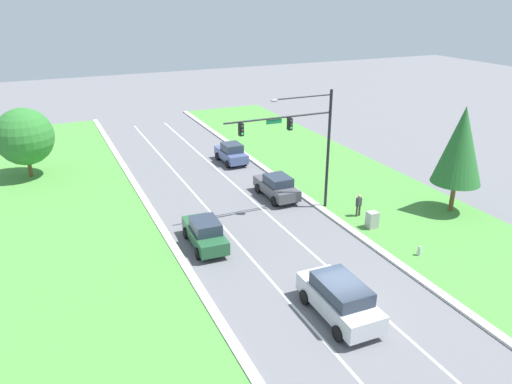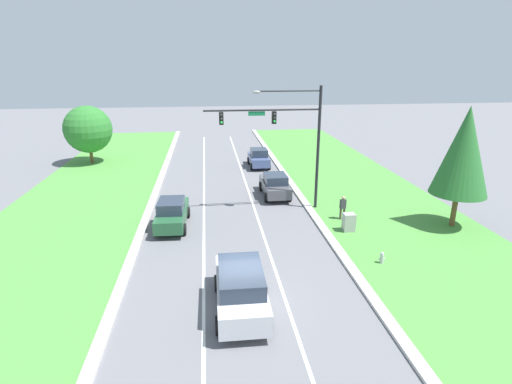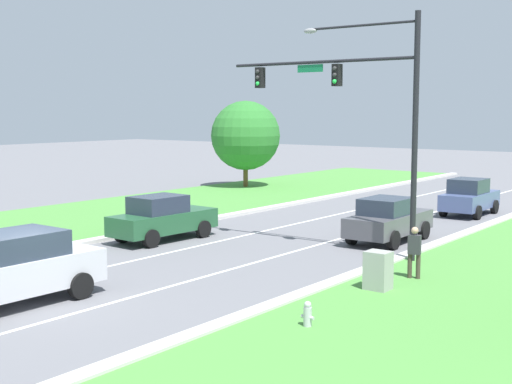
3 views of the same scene
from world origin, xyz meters
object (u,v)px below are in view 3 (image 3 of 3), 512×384
Objects in this scene: silver_suv at (9,268)px; graphite_sedan at (388,220)px; pedestrian at (414,251)px; fire_hydrant at (308,316)px; forest_sedan at (162,218)px; slate_blue_sedan at (469,197)px; utility_cabinet at (378,272)px; oak_near_left_tree at (246,136)px; traffic_signal_mast at (360,99)px.

silver_suv reaches higher than graphite_sedan.
graphite_sedan reaches higher than pedestrian.
pedestrian is at bearing 90.57° from fire_hydrant.
forest_sedan is at bearing -145.79° from graphite_sedan.
slate_blue_sedan is at bearing 81.50° from silver_suv.
silver_suv is 11.90m from pedestrian.
slate_blue_sedan is 5.96× the size of fire_hydrant.
silver_suv is 4.19× the size of utility_cabinet.
slate_blue_sedan is at bearing -87.21° from pedestrian.
pedestrian reaches higher than fire_hydrant.
graphite_sedan is 0.78× the size of oak_near_left_tree.
oak_near_left_tree is (-20.65, 24.13, 3.21)m from fire_hydrant.
traffic_signal_mast is at bearing 17.81° from forest_sedan.
pedestrian is (3.71, -14.62, 0.02)m from slate_blue_sedan.
traffic_signal_mast is 1.86× the size of graphite_sedan.
traffic_signal_mast reaches higher than fire_hydrant.
slate_blue_sedan is 24.13m from silver_suv.
utility_cabinet is (3.46, -16.54, -0.31)m from slate_blue_sedan.
oak_near_left_tree is (-16.97, 12.52, 2.65)m from graphite_sedan.
pedestrian is (3.62, -5.47, 0.03)m from graphite_sedan.
graphite_sedan is 3.82× the size of utility_cabinet.
utility_cabinet is 28.61m from oak_near_left_tree.
silver_suv reaches higher than forest_sedan.
traffic_signal_mast is 12.25× the size of fire_hydrant.
forest_sedan is 1.03× the size of graphite_sedan.
forest_sedan is at bearing 111.27° from silver_suv.
utility_cabinet is at bearing 45.56° from silver_suv.
traffic_signal_mast reaches higher than forest_sedan.
graphite_sedan reaches higher than fire_hydrant.
slate_blue_sedan is 21.12m from fire_hydrant.
traffic_signal_mast is 9.37m from forest_sedan.
oak_near_left_tree is at bearing -52.57° from pedestrian.
oak_near_left_tree is (-13.04, 27.18, 2.51)m from silver_suv.
oak_near_left_tree is (-9.48, 17.71, 2.64)m from forest_sedan.
silver_suv is at bearing -158.15° from fire_hydrant.
traffic_signal_mast is at bearing -47.43° from pedestrian.
forest_sedan is at bearing 150.09° from fire_hydrant.
graphite_sedan is at bearing 114.52° from utility_cabinet.
slate_blue_sedan is 16.90m from utility_cabinet.
pedestrian is at bearing -76.60° from slate_blue_sedan.
forest_sedan is 11.09m from utility_cabinet.
graphite_sedan is at bearing 37.18° from forest_sedan.
slate_blue_sedan is 0.83× the size of silver_suv.
forest_sedan is (-7.79, -2.14, -4.76)m from traffic_signal_mast.
pedestrian is at bearing -57.02° from graphite_sedan.
oak_near_left_tree is at bearing 143.09° from graphite_sedan.
silver_suv is 10.12m from forest_sedan.
traffic_signal_mast is 1.70× the size of silver_suv.
pedestrian is at bearing -41.14° from oak_near_left_tree.
fire_hydrant is (3.68, -11.61, -0.57)m from graphite_sedan.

